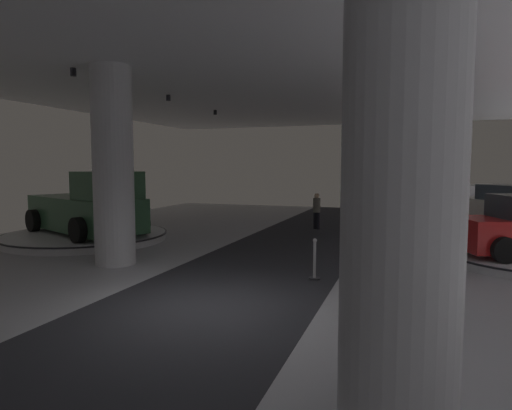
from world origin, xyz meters
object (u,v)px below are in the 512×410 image
(pickup_truck_mid_left, at_px, (89,209))
(column_left, at_px, (113,167))
(display_platform_far_right, at_px, (502,227))
(display_platform_deep_right, at_px, (465,212))
(column_right, at_px, (403,167))
(display_car_far_right, at_px, (504,207))
(visitor_walking_far, at_px, (317,209))
(visitor_walking_near, at_px, (345,212))
(pickup_truck_deep_right, at_px, (461,192))
(display_platform_mid_left, at_px, (86,236))

(pickup_truck_mid_left, bearing_deg, column_left, -41.14)
(column_left, xyz_separation_m, display_platform_far_right, (11.65, 10.91, -2.60))
(column_left, xyz_separation_m, display_platform_deep_right, (10.82, 16.98, -2.55))
(column_right, relative_size, display_car_far_right, 1.25)
(column_left, height_order, visitor_walking_far, column_left)
(display_platform_far_right, height_order, display_car_far_right, display_car_far_right)
(display_car_far_right, distance_m, visitor_walking_near, 7.10)
(pickup_truck_mid_left, relative_size, display_platform_far_right, 1.01)
(column_right, bearing_deg, display_platform_deep_right, 82.28)
(display_platform_far_right, height_order, visitor_walking_far, visitor_walking_far)
(display_platform_deep_right, xyz_separation_m, visitor_walking_near, (-5.43, -9.40, 0.70))
(display_platform_far_right, relative_size, display_platform_deep_right, 0.99)
(column_right, relative_size, visitor_walking_far, 3.46)
(display_car_far_right, height_order, visitor_walking_near, display_car_far_right)
(column_left, distance_m, column_right, 9.65)
(pickup_truck_deep_right, xyz_separation_m, visitor_walking_near, (-5.16, -9.22, -0.40))
(display_platform_deep_right, bearing_deg, visitor_walking_near, -120.01)
(display_car_far_right, bearing_deg, display_platform_deep_right, 97.93)
(display_platform_far_right, bearing_deg, display_platform_mid_left, -152.27)
(display_platform_mid_left, height_order, pickup_truck_mid_left, pickup_truck_mid_left)
(display_platform_deep_right, distance_m, visitor_walking_near, 10.88)
(pickup_truck_mid_left, bearing_deg, display_platform_far_right, 28.58)
(column_right, bearing_deg, column_left, 143.40)
(display_platform_far_right, bearing_deg, column_right, -103.20)
(display_platform_deep_right, bearing_deg, column_left, -122.52)
(column_right, bearing_deg, display_car_far_right, 76.72)
(display_platform_far_right, xyz_separation_m, pickup_truck_deep_right, (-1.10, 5.88, 1.15))
(pickup_truck_mid_left, bearing_deg, display_platform_deep_right, 45.24)
(display_platform_deep_right, distance_m, pickup_truck_deep_right, 1.15)
(column_right, distance_m, display_platform_far_right, 17.31)
(pickup_truck_mid_left, bearing_deg, visitor_walking_far, 39.07)
(display_platform_far_right, relative_size, visitor_walking_near, 3.54)
(display_platform_deep_right, xyz_separation_m, pickup_truck_deep_right, (-0.27, -0.18, 1.10))
(display_platform_mid_left, distance_m, pickup_truck_deep_right, 19.78)
(display_car_far_right, distance_m, visitor_walking_far, 7.97)
(display_platform_mid_left, bearing_deg, visitor_walking_far, 37.35)
(pickup_truck_mid_left, xyz_separation_m, display_car_far_right, (14.89, 8.08, -0.18))
(display_platform_far_right, bearing_deg, pickup_truck_mid_left, -151.42)
(display_platform_deep_right, bearing_deg, display_platform_mid_left, -135.61)
(column_right, height_order, display_car_far_right, column_right)
(display_car_far_right, bearing_deg, column_left, -136.99)
(column_left, bearing_deg, display_platform_far_right, 43.13)
(display_platform_mid_left, bearing_deg, pickup_truck_deep_right, 44.56)
(display_platform_far_right, bearing_deg, column_left, -136.87)
(pickup_truck_deep_right, bearing_deg, pickup_truck_mid_left, -134.57)
(column_left, relative_size, display_car_far_right, 1.25)
(pickup_truck_mid_left, height_order, visitor_walking_far, pickup_truck_mid_left)
(pickup_truck_mid_left, relative_size, display_car_far_right, 1.29)
(display_platform_mid_left, height_order, display_car_far_right, display_car_far_right)
(visitor_walking_near, bearing_deg, column_left, -125.45)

